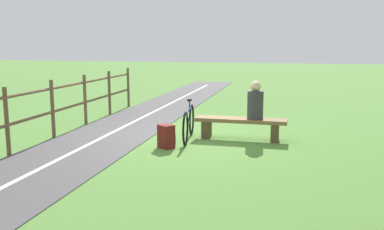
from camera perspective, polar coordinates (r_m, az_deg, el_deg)
The scene contains 8 objects.
ground_plane at distance 9.44m, azimuth -1.03°, elevation -2.89°, with size 80.00×80.00×0.00m, color #548438.
paved_path at distance 6.68m, azimuth -24.16°, elevation -8.94°, with size 2.07×36.00×0.02m, color #4C494C.
path_centre_line at distance 6.68m, azimuth -24.17°, elevation -8.85°, with size 0.10×32.00×0.00m, color silver.
bench at distance 9.13m, azimuth 6.61°, elevation -1.28°, with size 2.00×0.47×0.46m.
person_seated at distance 9.01m, azimuth 8.66°, elevation 1.71°, with size 0.35×0.35×0.82m.
bicycle at distance 9.00m, azimuth -0.46°, elevation -1.10°, with size 0.31×1.75×0.88m.
backpack at distance 8.34m, azimuth -3.52°, elevation -2.95°, with size 0.38×0.37×0.47m.
fence_roadside at distance 10.35m, azimuth -16.36°, elevation 2.02°, with size 0.65×8.08×1.29m.
Camera 1 is at (-2.63, 8.84, 2.03)m, focal length 39.00 mm.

